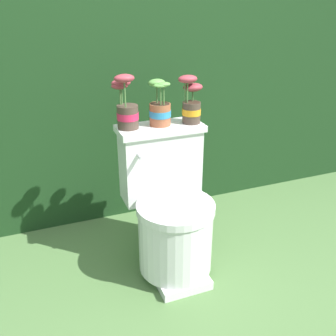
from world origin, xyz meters
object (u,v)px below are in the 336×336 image
object	(u,v)px
toilet	(171,213)
potted_plant_midleft	(160,109)
potted_plant_left	(126,107)
potted_plant_middle	(191,102)

from	to	relation	value
toilet	potted_plant_midleft	size ratio (longest dim) A/B	3.36
potted_plant_left	potted_plant_midleft	world-z (taller)	potted_plant_left
potted_plant_left	potted_plant_midleft	bearing A→B (deg)	-2.86
toilet	potted_plant_left	distance (m)	0.55
potted_plant_midleft	toilet	bearing A→B (deg)	-90.77
potted_plant_middle	potted_plant_left	bearing A→B (deg)	174.92
potted_plant_middle	potted_plant_midleft	bearing A→B (deg)	172.60
toilet	potted_plant_middle	xyz separation A→B (m)	(0.15, 0.12, 0.50)
potted_plant_left	potted_plant_midleft	size ratio (longest dim) A/B	1.19
potted_plant_midleft	potted_plant_middle	xyz separation A→B (m)	(0.15, -0.02, 0.02)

